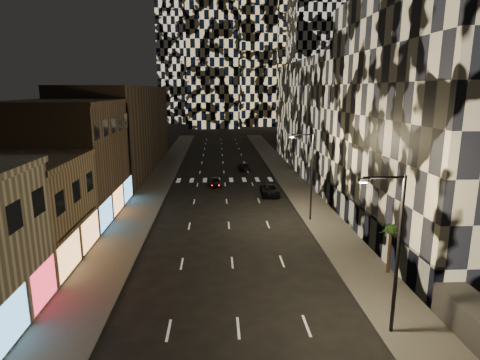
{
  "coord_description": "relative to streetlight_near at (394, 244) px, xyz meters",
  "views": [
    {
      "loc": [
        -1.09,
        -9.69,
        13.48
      ],
      "look_at": [
        0.81,
        23.3,
        6.0
      ],
      "focal_mm": 30.0,
      "sensor_mm": 36.0,
      "label": 1
    }
  ],
  "objects": [
    {
      "name": "streetlight_far",
      "position": [
        0.0,
        20.0,
        0.0
      ],
      "size": [
        2.55,
        0.25,
        9.0
      ],
      "color": "black",
      "rests_on": "sidewalk_right"
    },
    {
      "name": "retail_filler_left",
      "position": [
        -25.35,
        50.0,
        1.65
      ],
      "size": [
        10.0,
        40.0,
        14.0
      ],
      "primitive_type": "cube",
      "color": "#4D3C2B",
      "rests_on": "ground"
    },
    {
      "name": "curb_right",
      "position": [
        -0.45,
        40.0,
        -5.28
      ],
      "size": [
        0.2,
        120.0,
        0.15
      ],
      "primitive_type": "cube",
      "color": "#4C4C47",
      "rests_on": "ground"
    },
    {
      "name": "car_dark_oncoming",
      "position": [
        -4.85,
        47.68,
        -4.72
      ],
      "size": [
        2.21,
        4.51,
        1.26
      ],
      "primitive_type": "imported",
      "rotation": [
        0.0,
        0.0,
        3.24
      ],
      "color": "black",
      "rests_on": "ground"
    },
    {
      "name": "midrise_filler_right",
      "position": [
        11.65,
        47.0,
        3.65
      ],
      "size": [
        16.0,
        40.0,
        18.0
      ],
      "primitive_type": "cube",
      "color": "#232326",
      "rests_on": "ground"
    },
    {
      "name": "palm_tree",
      "position": [
        3.15,
        7.29,
        -2.13
      ],
      "size": [
        1.89,
        1.88,
        3.72
      ],
      "color": "#47331E",
      "rests_on": "sidewalk_right"
    },
    {
      "name": "sidewalk_right",
      "position": [
        1.65,
        40.0,
        -5.28
      ],
      "size": [
        4.0,
        120.0,
        0.15
      ],
      "primitive_type": "cube",
      "color": "#47443F",
      "rests_on": "ground"
    },
    {
      "name": "car_dark_rightlane",
      "position": [
        -2.62,
        30.52,
        -4.69
      ],
      "size": [
        2.27,
        4.83,
        1.34
      ],
      "primitive_type": "imported",
      "rotation": [
        0.0,
        0.0,
        -0.01
      ],
      "color": "black",
      "rests_on": "ground"
    },
    {
      "name": "retail_brown",
      "position": [
        -25.35,
        23.5,
        0.65
      ],
      "size": [
        10.0,
        15.0,
        12.0
      ],
      "primitive_type": "cube",
      "color": "#4D3C2B",
      "rests_on": "ground"
    },
    {
      "name": "retail_tan",
      "position": [
        -25.35,
        11.0,
        -1.35
      ],
      "size": [
        10.0,
        10.0,
        8.0
      ],
      "primitive_type": "cube",
      "color": "brown",
      "rests_on": "ground"
    },
    {
      "name": "car_dark_midlane",
      "position": [
        -9.72,
        35.92,
        -4.7
      ],
      "size": [
        1.92,
        3.97,
        1.31
      ],
      "primitive_type": "imported",
      "rotation": [
        0.0,
        0.0,
        0.1
      ],
      "color": "black",
      "rests_on": "ground"
    },
    {
      "name": "midrise_right",
      "position": [
        11.65,
        14.5,
        5.65
      ],
      "size": [
        16.0,
        25.0,
        22.0
      ],
      "primitive_type": "cube",
      "color": "#232326",
      "rests_on": "ground"
    },
    {
      "name": "curb_left",
      "position": [
        -16.25,
        40.0,
        -5.28
      ],
      "size": [
        0.2,
        120.0,
        0.15
      ],
      "primitive_type": "cube",
      "color": "#4C4C47",
      "rests_on": "ground"
    },
    {
      "name": "streetlight_near",
      "position": [
        0.0,
        0.0,
        0.0
      ],
      "size": [
        2.55,
        0.25,
        9.0
      ],
      "color": "black",
      "rests_on": "sidewalk_right"
    },
    {
      "name": "sidewalk_left",
      "position": [
        -18.35,
        40.0,
        -5.28
      ],
      "size": [
        4.0,
        120.0,
        0.15
      ],
      "primitive_type": "cube",
      "color": "#47443F",
      "rests_on": "ground"
    },
    {
      "name": "midrise_base",
      "position": [
        3.95,
        14.5,
        -3.85
      ],
      "size": [
        0.6,
        25.0,
        3.0
      ],
      "primitive_type": "cube",
      "color": "#383838",
      "rests_on": "ground"
    }
  ]
}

